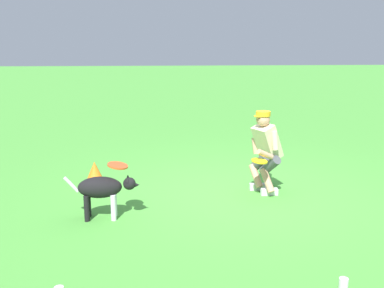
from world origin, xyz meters
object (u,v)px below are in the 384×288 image
frisbee_flying (118,165)px  person (265,149)px  training_cone (95,173)px  frisbee_held (259,161)px  dog (103,189)px

frisbee_flying → person: bearing=-157.2°
person → training_cone: bearing=-39.4°
frisbee_held → training_cone: (2.55, -0.91, -0.42)m
training_cone → dog: bearing=102.9°
dog → frisbee_held: 2.29m
dog → training_cone: (0.34, -1.48, -0.22)m
dog → training_cone: size_ratio=2.61×
frisbee_flying → frisbee_held: 2.09m
dog → person: bearing=19.4°
person → dog: 2.56m
frisbee_flying → frisbee_held: frisbee_flying is taller
frisbee_flying → training_cone: frisbee_flying is taller
person → frisbee_flying: 2.35m
training_cone → person: bearing=168.3°
person → frisbee_held: person is taller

